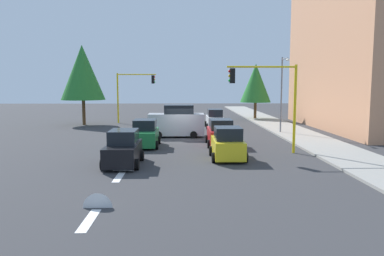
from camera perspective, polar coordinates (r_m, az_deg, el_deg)
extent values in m
plane|color=#353538|center=(30.90, -1.64, -1.84)|extent=(120.00, 120.00, 0.00)
cube|color=gray|center=(37.30, 14.74, -0.48)|extent=(80.00, 4.00, 0.15)
cube|color=silver|center=(19.08, -10.95, -7.25)|extent=(2.20, 0.36, 0.01)
cone|color=silver|center=(20.33, -10.34, -6.38)|extent=(0.01, 1.10, 1.10)
cube|color=silver|center=(13.45, -15.30, -13.31)|extent=(2.20, 0.36, 0.01)
cone|color=silver|center=(14.64, -14.05, -11.61)|extent=(0.01, 1.10, 1.10)
cube|color=tan|center=(42.67, 24.54, 10.57)|extent=(21.66, 9.00, 15.84)
cylinder|color=yellow|center=(25.69, 15.26, 2.74)|extent=(0.18, 0.18, 5.82)
cylinder|color=yellow|center=(25.11, 10.47, 9.08)|extent=(0.12, 4.50, 0.12)
cube|color=black|center=(24.78, 6.12, 7.84)|extent=(0.36, 0.32, 0.96)
sphere|color=red|center=(24.76, 5.71, 8.54)|extent=(0.18, 0.18, 0.18)
sphere|color=yellow|center=(24.75, 5.70, 7.85)|extent=(0.18, 0.18, 0.18)
sphere|color=green|center=(24.75, 5.69, 7.15)|extent=(0.18, 0.18, 0.18)
cylinder|color=yellow|center=(45.24, -11.14, 4.43)|extent=(0.18, 0.18, 5.84)
cylinder|color=yellow|center=(44.90, -8.36, 8.01)|extent=(0.12, 4.50, 0.12)
cube|color=black|center=(44.70, -5.92, 7.30)|extent=(0.36, 0.32, 0.96)
sphere|color=red|center=(44.70, -5.70, 7.69)|extent=(0.18, 0.18, 0.18)
sphere|color=yellow|center=(44.69, -5.69, 7.31)|extent=(0.18, 0.18, 0.18)
sphere|color=green|center=(44.69, -5.69, 6.92)|extent=(0.18, 0.18, 0.18)
cylinder|color=slate|center=(35.74, 13.34, 4.77)|extent=(0.14, 0.14, 7.00)
cylinder|color=slate|center=(34.93, 13.86, 10.13)|extent=(1.80, 0.10, 0.10)
ellipsoid|color=silver|center=(34.05, 14.26, 9.96)|extent=(0.56, 0.28, 0.20)
cylinder|color=brown|center=(44.10, -16.03, 2.42)|extent=(0.36, 0.36, 3.03)
cone|color=#28752D|center=(44.02, -16.21, 8.07)|extent=(4.85, 4.85, 6.06)
cylinder|color=brown|center=(49.56, 9.52, 2.69)|extent=(0.36, 0.36, 2.46)
cone|color=#28752D|center=(49.45, 9.59, 6.72)|extent=(3.93, 3.93, 4.91)
cube|color=#B2B5BA|center=(32.75, -2.40, 0.56)|extent=(1.90, 4.80, 1.85)
cube|color=black|center=(32.63, -1.99, 2.84)|extent=(1.67, 2.50, 0.76)
cylinder|color=black|center=(31.90, -5.10, -1.05)|extent=(0.20, 0.60, 0.60)
cylinder|color=black|center=(33.90, -4.88, -0.60)|extent=(0.20, 0.60, 0.60)
cylinder|color=black|center=(31.85, 0.25, -1.04)|extent=(0.20, 0.60, 0.60)
cylinder|color=black|center=(33.85, 0.16, -0.58)|extent=(0.20, 0.60, 0.60)
cube|color=#1E7238|center=(27.82, -7.13, -1.39)|extent=(3.95, 1.79, 1.05)
cube|color=black|center=(27.91, -7.11, 0.51)|extent=(2.06, 1.58, 0.76)
cylinder|color=black|center=(26.59, -5.33, -2.59)|extent=(0.60, 0.20, 0.60)
cylinder|color=black|center=(26.79, -9.41, -2.58)|extent=(0.60, 0.20, 0.60)
cylinder|color=black|center=(29.01, -5.00, -1.82)|extent=(0.60, 0.20, 0.60)
cylinder|color=black|center=(29.19, -8.74, -1.82)|extent=(0.60, 0.20, 0.60)
cube|color=yellow|center=(23.17, 5.38, -2.98)|extent=(3.63, 1.77, 1.05)
cube|color=black|center=(22.85, 5.46, -0.82)|extent=(1.89, 1.56, 0.76)
cylinder|color=black|center=(24.25, 2.84, -3.46)|extent=(0.60, 0.20, 0.60)
cylinder|color=black|center=(24.46, 7.27, -3.42)|extent=(0.60, 0.20, 0.60)
cylinder|color=black|center=(22.04, 3.27, -4.48)|extent=(0.60, 0.20, 0.60)
cylinder|color=black|center=(22.27, 8.13, -4.42)|extent=(0.60, 0.20, 0.60)
cube|color=red|center=(28.29, 4.32, -1.23)|extent=(4.11, 1.79, 1.05)
cube|color=black|center=(27.97, 4.38, 0.55)|extent=(2.14, 1.58, 0.76)
cylinder|color=black|center=(29.52, 2.22, -1.65)|extent=(0.60, 0.20, 0.60)
cylinder|color=black|center=(29.70, 5.91, -1.63)|extent=(0.60, 0.20, 0.60)
cylinder|color=black|center=(27.01, 2.56, -2.42)|extent=(0.60, 0.20, 0.60)
cylinder|color=black|center=(27.20, 6.58, -2.40)|extent=(0.60, 0.20, 0.60)
cube|color=black|center=(21.64, -10.34, -3.74)|extent=(4.06, 1.70, 1.05)
cube|color=black|center=(21.69, -10.30, -1.29)|extent=(2.11, 1.50, 0.76)
cylinder|color=black|center=(20.36, -8.32, -5.47)|extent=(0.60, 0.20, 0.60)
cylinder|color=black|center=(20.66, -13.37, -5.40)|extent=(0.60, 0.20, 0.60)
cylinder|color=black|center=(22.82, -7.55, -4.15)|extent=(0.60, 0.20, 0.60)
cylinder|color=black|center=(23.09, -12.07, -4.11)|extent=(0.60, 0.20, 0.60)
cube|color=white|center=(39.64, 3.45, 1.02)|extent=(4.08, 1.63, 1.05)
cube|color=black|center=(39.36, 3.49, 2.31)|extent=(2.12, 1.43, 0.76)
cylinder|color=black|center=(40.87, 2.08, 0.65)|extent=(0.60, 0.20, 0.60)
cylinder|color=black|center=(41.01, 4.52, 0.66)|extent=(0.60, 0.20, 0.60)
cylinder|color=black|center=(38.36, 2.31, 0.26)|extent=(0.60, 0.20, 0.60)
cylinder|color=black|center=(38.51, 4.90, 0.27)|extent=(0.60, 0.20, 0.60)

